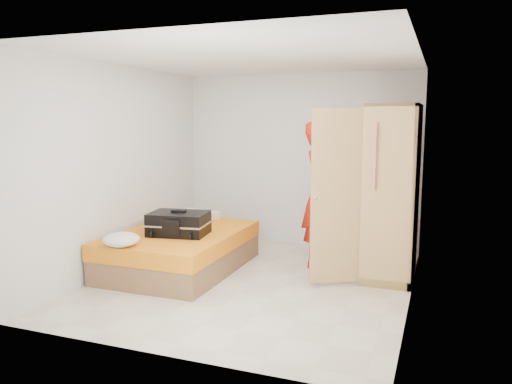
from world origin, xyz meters
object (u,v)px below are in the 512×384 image
at_px(bed, 180,250).
at_px(person, 321,194).
at_px(suitcase, 179,224).
at_px(wardrobe, 388,196).
at_px(round_cushion, 121,239).

relative_size(bed, person, 1.05).
distance_m(bed, suitcase, 0.42).
bearing_deg(wardrobe, person, 170.26).
bearing_deg(wardrobe, bed, -164.73).
bearing_deg(person, bed, 123.77).
distance_m(wardrobe, suitcase, 2.60).
distance_m(wardrobe, person, 0.87).
xyz_separation_m(bed, suitcase, (0.07, -0.16, 0.39)).
relative_size(person, round_cushion, 4.67).
relative_size(suitcase, round_cushion, 1.92).
bearing_deg(person, wardrobe, -92.79).
bearing_deg(bed, round_cushion, -105.43).
height_order(person, suitcase, person).
xyz_separation_m(wardrobe, round_cushion, (-2.75, -1.58, -0.42)).
xyz_separation_m(wardrobe, person, (-0.86, 0.15, -0.04)).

